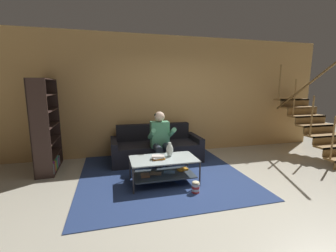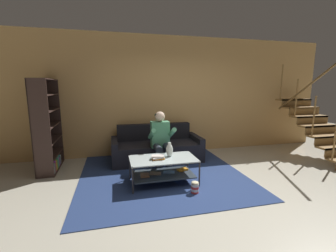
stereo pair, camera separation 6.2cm
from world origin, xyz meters
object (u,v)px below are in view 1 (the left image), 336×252
object	(u,v)px
coffee_table	(163,167)
couch	(156,149)
vase	(170,150)
person_seated_center	(161,138)
popcorn_tub	(196,187)
book_stack	(158,157)
bookshelf	(45,135)

from	to	relation	value
coffee_table	couch	bearing A→B (deg)	84.28
couch	vase	bearing A→B (deg)	-89.49
coffee_table	person_seated_center	bearing A→B (deg)	80.37
couch	popcorn_tub	xyz separation A→B (m)	(0.28, -1.78, -0.17)
person_seated_center	vase	bearing A→B (deg)	-89.08
couch	coffee_table	xyz separation A→B (m)	(-0.13, -1.27, 0.02)
person_seated_center	book_stack	size ratio (longest dim) A/B	4.98
coffee_table	vase	xyz separation A→B (m)	(0.14, 0.09, 0.27)
bookshelf	person_seated_center	bearing A→B (deg)	-11.35
couch	book_stack	size ratio (longest dim) A/B	8.52
bookshelf	vase	bearing A→B (deg)	-26.13
book_stack	couch	bearing A→B (deg)	80.22
couch	person_seated_center	size ratio (longest dim) A/B	1.71
couch	bookshelf	xyz separation A→B (m)	(-2.27, -0.06, 0.46)
coffee_table	vase	world-z (taller)	vase
couch	popcorn_tub	bearing A→B (deg)	-81.07
person_seated_center	book_stack	distance (m)	0.82
couch	person_seated_center	distance (m)	0.64
coffee_table	vase	bearing A→B (deg)	31.83
coffee_table	book_stack	xyz separation A→B (m)	(-0.10, -0.03, 0.19)
vase	bookshelf	xyz separation A→B (m)	(-2.28, 1.12, 0.16)
couch	vase	size ratio (longest dim) A/B	7.91
person_seated_center	book_stack	bearing A→B (deg)	-106.05
couch	bookshelf	bearing A→B (deg)	-178.37
bookshelf	popcorn_tub	world-z (taller)	bookshelf
book_stack	vase	bearing A→B (deg)	26.15
vase	book_stack	xyz separation A→B (m)	(-0.23, -0.11, -0.09)
popcorn_tub	bookshelf	bearing A→B (deg)	146.07
couch	bookshelf	distance (m)	2.31
coffee_table	bookshelf	distance (m)	2.49
person_seated_center	vase	distance (m)	0.67
person_seated_center	coffee_table	bearing A→B (deg)	-99.63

